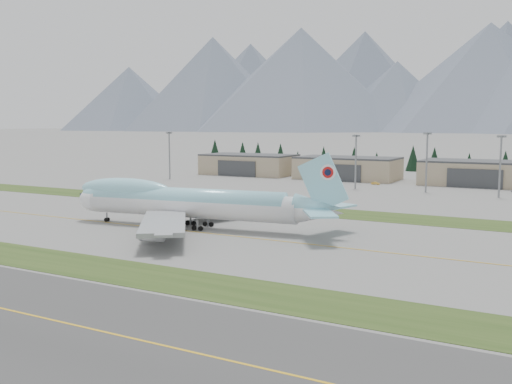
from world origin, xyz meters
The scene contains 12 objects.
ground centered at (0.00, 0.00, 0.00)m, with size 7000.00×7000.00×0.00m, color slate.
grass_strip_near centered at (0.00, -38.00, 0.00)m, with size 400.00×14.00×0.08m, color #2A4217.
grass_strip_far centered at (0.00, 45.00, 0.00)m, with size 400.00×18.00×0.08m, color #2A4217.
taxiway_line_main centered at (0.00, 0.00, 0.00)m, with size 400.00×0.40×0.02m, color gold.
boeing_747_freighter centered at (-6.46, 4.35, 6.57)m, with size 75.93×64.80×19.93m.
hangar_left centered at (-70.00, 149.90, 5.39)m, with size 48.00×26.60×10.80m.
hangar_center centered at (-15.00, 149.90, 5.39)m, with size 48.00×26.60×10.80m.
hangar_right centered at (45.00, 149.90, 5.39)m, with size 48.00×26.60×10.80m.
floodlight_masts centered at (29.27, 108.71, 15.65)m, with size 195.83×8.93×23.36m.
service_vehicle_a centered at (-30.12, 135.76, 0.00)m, with size 1.50×3.73×1.27m, color silver.
service_vehicle_b centered at (4.75, 130.90, 0.00)m, with size 1.36×3.86×1.27m, color gold.
conifer_belt centered at (-8.10, 212.18, 7.22)m, with size 274.44×14.10×16.69m.
Camera 1 is at (77.97, -114.00, 26.12)m, focal length 40.00 mm.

